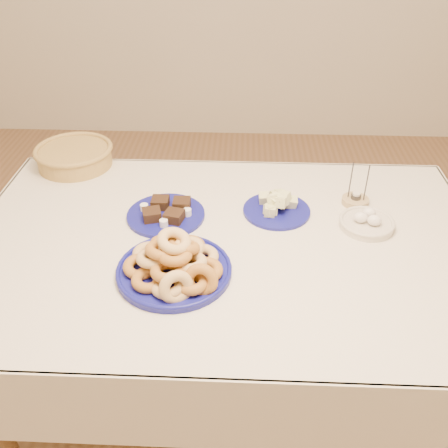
# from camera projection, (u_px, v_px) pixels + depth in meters

# --- Properties ---
(ground) EXTENTS (5.00, 5.00, 0.00)m
(ground) POSITION_uv_depth(u_px,v_px,m) (225.00, 387.00, 2.05)
(ground) COLOR brown
(ground) RESTS_ON ground
(dining_table) EXTENTS (1.71, 1.11, 0.75)m
(dining_table) POSITION_uv_depth(u_px,v_px,m) (225.00, 266.00, 1.68)
(dining_table) COLOR brown
(dining_table) RESTS_ON ground
(donut_platter) EXTENTS (0.44, 0.44, 0.16)m
(donut_platter) POSITION_uv_depth(u_px,v_px,m) (175.00, 264.00, 1.46)
(donut_platter) COLOR navy
(donut_platter) RESTS_ON dining_table
(melon_plate) EXTENTS (0.30, 0.30, 0.08)m
(melon_plate) POSITION_uv_depth(u_px,v_px,m) (277.00, 206.00, 1.75)
(melon_plate) COLOR navy
(melon_plate) RESTS_ON dining_table
(brownie_plate) EXTENTS (0.29, 0.29, 0.05)m
(brownie_plate) POSITION_uv_depth(u_px,v_px,m) (166.00, 213.00, 1.73)
(brownie_plate) COLOR navy
(brownie_plate) RESTS_ON dining_table
(wicker_basket) EXTENTS (0.34, 0.34, 0.08)m
(wicker_basket) POSITION_uv_depth(u_px,v_px,m) (74.00, 155.00, 2.03)
(wicker_basket) COLOR olive
(wicker_basket) RESTS_ON dining_table
(candle_holder) EXTENTS (0.12, 0.12, 0.16)m
(candle_holder) POSITION_uv_depth(u_px,v_px,m) (355.00, 200.00, 1.80)
(candle_holder) COLOR tan
(candle_holder) RESTS_ON dining_table
(egg_bowl) EXTENTS (0.21, 0.21, 0.06)m
(egg_bowl) POSITION_uv_depth(u_px,v_px,m) (367.00, 222.00, 1.68)
(egg_bowl) COLOR beige
(egg_bowl) RESTS_ON dining_table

